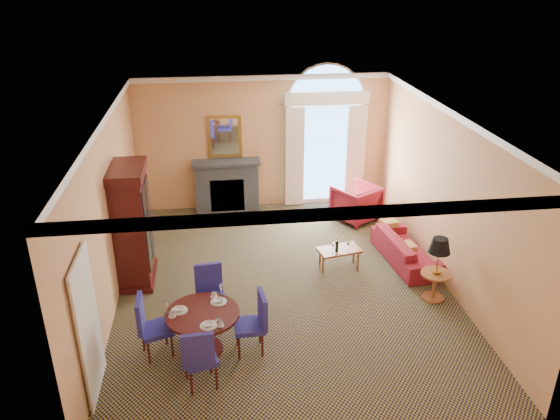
{
  "coord_description": "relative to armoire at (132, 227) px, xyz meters",
  "views": [
    {
      "loc": [
        -1.17,
        -8.68,
        5.48
      ],
      "look_at": [
        0.0,
        0.5,
        1.3
      ],
      "focal_mm": 35.0,
      "sensor_mm": 36.0,
      "label": 1
    }
  ],
  "objects": [
    {
      "name": "dining_chair_south",
      "position": [
        1.21,
        -3.15,
        -0.51
      ],
      "size": [
        0.54,
        0.54,
        1.02
      ],
      "rotation": [
        0.0,
        0.0,
        0.23
      ],
      "color": "navy",
      "rests_on": "ground"
    },
    {
      "name": "armchair",
      "position": [
        4.77,
        2.07,
        -0.67
      ],
      "size": [
        1.25,
        1.26,
        0.84
      ],
      "primitive_type": "imported",
      "rotation": [
        0.0,
        0.0,
        3.69
      ],
      "color": "maroon",
      "rests_on": "ground"
    },
    {
      "name": "armoire",
      "position": [
        0.0,
        0.0,
        0.0
      ],
      "size": [
        0.65,
        1.15,
        2.26
      ],
      "color": "#350D0C",
      "rests_on": "ground"
    },
    {
      "name": "dining_chair_west",
      "position": [
        0.45,
        -2.3,
        -0.51
      ],
      "size": [
        0.57,
        0.57,
        1.02
      ],
      "rotation": [
        0.0,
        0.0,
        -1.24
      ],
      "color": "navy",
      "rests_on": "ground"
    },
    {
      "name": "dining_chair_north",
      "position": [
        1.34,
        -1.5,
        -0.51
      ],
      "size": [
        0.55,
        0.55,
        1.02
      ],
      "rotation": [
        0.0,
        0.0,
        2.89
      ],
      "color": "navy",
      "rests_on": "ground"
    },
    {
      "name": "room_envelope",
      "position": [
        2.69,
        0.12,
        1.42
      ],
      "size": [
        6.04,
        7.52,
        3.45
      ],
      "color": "tan",
      "rests_on": "ground"
    },
    {
      "name": "sofa",
      "position": [
        5.27,
        0.0,
        -0.81
      ],
      "size": [
        0.94,
        1.96,
        0.55
      ],
      "primitive_type": "imported",
      "rotation": [
        0.0,
        0.0,
        1.68
      ],
      "color": "maroon",
      "rests_on": "ground"
    },
    {
      "name": "dining_table",
      "position": [
        1.26,
        -2.31,
        -0.57
      ],
      "size": [
        1.12,
        1.12,
        0.91
      ],
      "color": "#350D0C",
      "rests_on": "ground"
    },
    {
      "name": "side_table",
      "position": [
        5.32,
        -1.37,
        -0.32
      ],
      "size": [
        0.53,
        0.53,
        1.18
      ],
      "color": "#9D582F",
      "rests_on": "ground"
    },
    {
      "name": "coffee_table",
      "position": [
        3.88,
        -0.09,
        -0.7
      ],
      "size": [
        0.89,
        0.61,
        0.72
      ],
      "rotation": [
        0.0,
        0.0,
        0.2
      ],
      "color": "#9D582F",
      "rests_on": "ground"
    },
    {
      "name": "ground",
      "position": [
        2.72,
        -0.55,
        -1.09
      ],
      "size": [
        7.5,
        7.5,
        0.0
      ],
      "primitive_type": "plane",
      "color": "#131136",
      "rests_on": "ground"
    },
    {
      "name": "dining_chair_east",
      "position": [
        2.05,
        -2.4,
        -0.51
      ],
      "size": [
        0.5,
        0.48,
        1.02
      ],
      "rotation": [
        0.0,
        0.0,
        1.59
      ],
      "color": "navy",
      "rests_on": "ground"
    }
  ]
}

